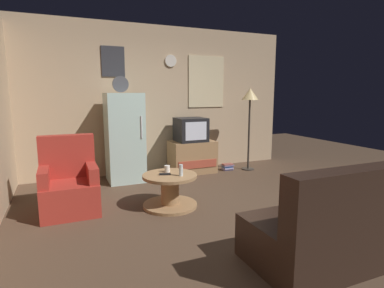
{
  "coord_description": "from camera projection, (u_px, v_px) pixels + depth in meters",
  "views": [
    {
      "loc": [
        -1.78,
        -3.28,
        1.5
      ],
      "look_at": [
        -0.01,
        0.9,
        0.75
      ],
      "focal_mm": 28.99,
      "sensor_mm": 36.0,
      "label": 1
    }
  ],
  "objects": [
    {
      "name": "standing_lamp",
      "position": [
        250.0,
        100.0,
        5.94
      ],
      "size": [
        0.32,
        0.32,
        1.59
      ],
      "color": "#332D28",
      "rests_on": "ground_plane"
    },
    {
      "name": "couch",
      "position": [
        344.0,
        227.0,
        2.78
      ],
      "size": [
        1.7,
        0.8,
        0.92
      ],
      "color": "black",
      "rests_on": "ground_plane"
    },
    {
      "name": "mug_ceramic_white",
      "position": [
        167.0,
        169.0,
        4.19
      ],
      "size": [
        0.08,
        0.08,
        0.09
      ],
      "primitive_type": "cylinder",
      "color": "silver",
      "rests_on": "coffee_table"
    },
    {
      "name": "remote_control",
      "position": [
        165.0,
        174.0,
        4.05
      ],
      "size": [
        0.16,
        0.08,
        0.02
      ],
      "primitive_type": "cube",
      "rotation": [
        0.0,
        0.0,
        -0.27
      ],
      "color": "black",
      "rests_on": "coffee_table"
    },
    {
      "name": "ground_plane",
      "position": [
        220.0,
        213.0,
        3.91
      ],
      "size": [
        12.0,
        12.0,
        0.0
      ],
      "primitive_type": "plane",
      "color": "#4C3828"
    },
    {
      "name": "book_stack",
      "position": [
        228.0,
        167.0,
        6.1
      ],
      "size": [
        0.22,
        0.16,
        0.13
      ],
      "color": "#7377C9",
      "rests_on": "ground_plane"
    },
    {
      "name": "fridge",
      "position": [
        125.0,
        137.0,
        5.26
      ],
      "size": [
        0.6,
        0.62,
        1.77
      ],
      "color": "silver",
      "rests_on": "ground_plane"
    },
    {
      "name": "wine_glass",
      "position": [
        181.0,
        170.0,
        3.99
      ],
      "size": [
        0.05,
        0.05,
        0.15
      ],
      "primitive_type": "cylinder",
      "color": "silver",
      "rests_on": "coffee_table"
    },
    {
      "name": "tv_stand",
      "position": [
        192.0,
        157.0,
        5.89
      ],
      "size": [
        0.84,
        0.53,
        0.6
      ],
      "color": "#9E754C",
      "rests_on": "ground_plane"
    },
    {
      "name": "armchair",
      "position": [
        69.0,
        185.0,
        3.93
      ],
      "size": [
        0.68,
        0.68,
        0.96
      ],
      "color": "#A52D23",
      "rests_on": "ground_plane"
    },
    {
      "name": "wall_with_art",
      "position": [
        161.0,
        100.0,
        5.91
      ],
      "size": [
        5.2,
        0.12,
        2.73
      ],
      "color": "tan",
      "rests_on": "ground_plane"
    },
    {
      "name": "coffee_table",
      "position": [
        170.0,
        190.0,
        4.11
      ],
      "size": [
        0.72,
        0.72,
        0.44
      ],
      "color": "#9E754C",
      "rests_on": "ground_plane"
    },
    {
      "name": "crt_tv",
      "position": [
        191.0,
        130.0,
        5.79
      ],
      "size": [
        0.54,
        0.51,
        0.44
      ],
      "color": "black",
      "rests_on": "tv_stand"
    }
  ]
}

